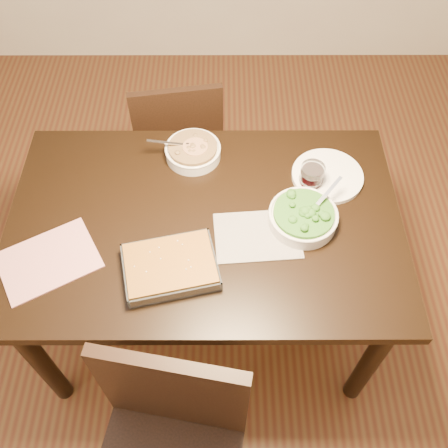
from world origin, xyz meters
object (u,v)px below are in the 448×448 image
Objects in this scene: chair_near at (169,448)px; table at (205,235)px; chair_far at (179,138)px; stew_bowl at (193,151)px; wine_tumbler at (312,176)px; baking_dish at (170,267)px; dinner_plate at (327,176)px; broccoli_bowl at (303,217)px.

table is at bearing 92.42° from chair_near.
chair_far is (-0.05, 1.40, -0.06)m from chair_near.
wine_tumbler is (0.44, -0.15, 0.02)m from stew_bowl.
chair_near reaches higher than chair_far.
dinner_plate is (0.56, 0.41, -0.02)m from baking_dish.
chair_near reaches higher than stew_bowl.
dinner_plate is at bearing 68.80° from chair_near.
stew_bowl reaches higher than dinner_plate.
wine_tumbler is (0.39, 0.16, 0.15)m from table.
broccoli_bowl is at bearing -104.75° from wine_tumbler.
broccoli_bowl is at bearing 11.19° from baking_dish.
baking_dish is 0.62m from wine_tumbler.
baking_dish is at bearing 101.06° from chair_near.
wine_tumbler reaches higher than baking_dish.
broccoli_bowl is 0.91m from chair_far.
table is at bearing 178.07° from broccoli_bowl.
broccoli_bowl is 0.24m from dinner_plate.
chair_far is at bearing 135.19° from wine_tumbler.
chair_far is at bearing 102.37° from chair_near.
baking_dish is 0.40× the size of chair_far.
broccoli_bowl is (0.34, -0.01, 0.13)m from table.
dinner_plate is at bearing 23.25° from baking_dish.
dinner_plate is (0.11, 0.21, -0.02)m from broccoli_bowl.
chair_near is (-0.56, -0.91, -0.23)m from dinner_plate.
stew_bowl is at bearing 161.20° from wine_tumbler.
baking_dish is at bearing -156.26° from broccoli_bowl.
broccoli_bowl reaches higher than table.
baking_dish is at bearing -143.37° from wine_tumbler.
baking_dish is at bearing -144.20° from dinner_plate.
wine_tumbler is at bearing -150.66° from dinner_plate.
wine_tumbler is at bearing 24.08° from baking_dish.
chair_near reaches higher than broccoli_bowl.
baking_dish reaches higher than table.
dinner_plate is at bearing -12.25° from stew_bowl.
wine_tumbler is at bearing 71.02° from chair_near.
table is at bearing -80.82° from stew_bowl.
chair_far reaches higher than baking_dish.
broccoli_bowl reaches higher than baking_dish.
stew_bowl is 1.05m from chair_near.
table is 14.40× the size of wine_tumbler.
wine_tumbler is 0.83m from chair_far.
chair_far is (-0.10, 0.38, -0.31)m from stew_bowl.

